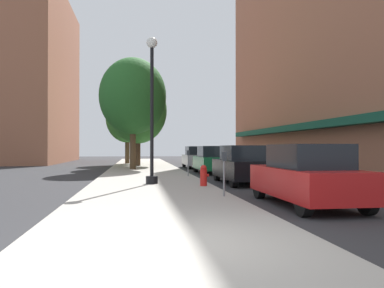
# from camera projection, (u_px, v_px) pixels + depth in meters

# --- Properties ---
(ground_plane) EXTENTS (90.00, 90.00, 0.00)m
(ground_plane) POSITION_uv_depth(u_px,v_px,m) (209.00, 172.00, 24.24)
(ground_plane) COLOR #2D2D30
(sidewalk_slab) EXTENTS (4.80, 50.00, 0.12)m
(sidewalk_slab) POSITION_uv_depth(u_px,v_px,m) (145.00, 171.00, 24.66)
(sidewalk_slab) COLOR #A8A399
(sidewalk_slab) RESTS_ON ground
(building_far_background) EXTENTS (6.80, 18.00, 17.72)m
(building_far_background) POSITION_uv_depth(u_px,v_px,m) (38.00, 79.00, 40.99)
(building_far_background) COLOR #9E6047
(building_far_background) RESTS_ON ground
(lamppost) EXTENTS (0.48, 0.48, 5.90)m
(lamppost) POSITION_uv_depth(u_px,v_px,m) (152.00, 107.00, 15.44)
(lamppost) COLOR black
(lamppost) RESTS_ON sidewalk_slab
(fire_hydrant) EXTENTS (0.33, 0.26, 0.79)m
(fire_hydrant) POSITION_uv_depth(u_px,v_px,m) (204.00, 175.00, 14.51)
(fire_hydrant) COLOR red
(fire_hydrant) RESTS_ON sidewalk_slab
(parking_meter_near) EXTENTS (0.14, 0.09, 1.31)m
(parking_meter_near) POSITION_uv_depth(u_px,v_px,m) (224.00, 168.00, 11.44)
(parking_meter_near) COLOR slate
(parking_meter_near) RESTS_ON sidewalk_slab
(parking_meter_far) EXTENTS (0.14, 0.09, 1.31)m
(parking_meter_far) POSITION_uv_depth(u_px,v_px,m) (188.00, 160.00, 19.45)
(parking_meter_far) COLOR slate
(parking_meter_far) RESTS_ON sidewalk_slab
(tree_near) EXTENTS (3.86, 3.86, 6.34)m
(tree_near) POSITION_uv_depth(u_px,v_px,m) (127.00, 118.00, 34.80)
(tree_near) COLOR #4C3823
(tree_near) RESTS_ON sidewalk_slab
(tree_mid) EXTENTS (4.52, 4.52, 7.53)m
(tree_mid) POSITION_uv_depth(u_px,v_px,m) (133.00, 96.00, 25.99)
(tree_mid) COLOR #4C3823
(tree_mid) RESTS_ON sidewalk_slab
(tree_far) EXTENTS (4.58, 4.58, 7.03)m
(tree_far) POSITION_uv_depth(u_px,v_px,m) (138.00, 111.00, 30.48)
(tree_far) COLOR #422D1E
(tree_far) RESTS_ON sidewalk_slab
(car_red) EXTENTS (1.80, 4.30, 1.66)m
(car_red) POSITION_uv_depth(u_px,v_px,m) (306.00, 176.00, 10.35)
(car_red) COLOR black
(car_red) RESTS_ON ground
(car_black) EXTENTS (1.80, 4.30, 1.66)m
(car_black) POSITION_uv_depth(u_px,v_px,m) (242.00, 165.00, 16.64)
(car_black) COLOR black
(car_black) RESTS_ON ground
(car_green) EXTENTS (1.80, 4.30, 1.66)m
(car_green) POSITION_uv_depth(u_px,v_px,m) (212.00, 160.00, 23.22)
(car_green) COLOR black
(car_green) RESTS_ON ground
(car_silver) EXTENTS (1.80, 4.30, 1.66)m
(car_silver) POSITION_uv_depth(u_px,v_px,m) (197.00, 157.00, 29.27)
(car_silver) COLOR black
(car_silver) RESTS_ON ground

